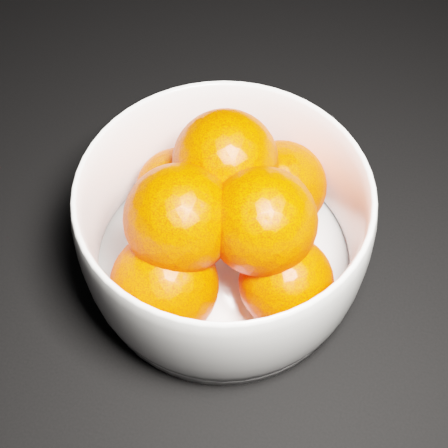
# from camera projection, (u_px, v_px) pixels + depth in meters

# --- Properties ---
(bowl) EXTENTS (0.23, 0.23, 0.11)m
(bowl) POSITION_uv_depth(u_px,v_px,m) (224.00, 228.00, 0.50)
(bowl) COLOR white
(bowl) RESTS_ON ground
(orange_pile) EXTENTS (0.18, 0.20, 0.13)m
(orange_pile) POSITION_uv_depth(u_px,v_px,m) (223.00, 219.00, 0.49)
(orange_pile) COLOR #F13000
(orange_pile) RESTS_ON bowl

